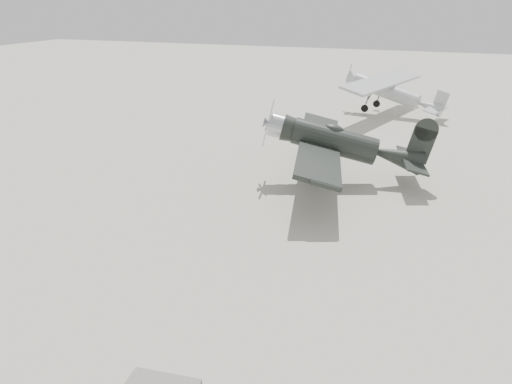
# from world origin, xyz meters

# --- Properties ---
(ground) EXTENTS (160.00, 160.00, 0.00)m
(ground) POSITION_xyz_m (0.00, 0.00, 0.00)
(ground) COLOR #AFAD9B
(ground) RESTS_ON ground
(lowwing_monoplane) EXTENTS (8.85, 12.26, 3.94)m
(lowwing_monoplane) POSITION_xyz_m (0.42, 7.47, 2.08)
(lowwing_monoplane) COLOR black
(lowwing_monoplane) RESTS_ON ground
(highwing_monoplane) EXTENTS (8.74, 12.17, 3.46)m
(highwing_monoplane) POSITION_xyz_m (1.02, 24.88, 2.16)
(highwing_monoplane) COLOR #A7AAAC
(highwing_monoplane) RESTS_ON ground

